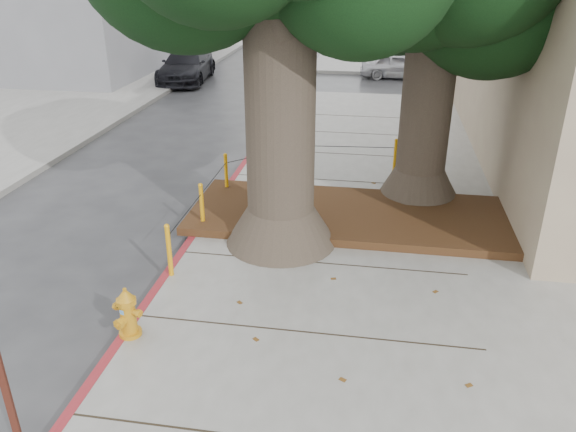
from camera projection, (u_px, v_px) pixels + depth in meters
name	position (u px, v px, depth m)	size (l,w,h in m)	color
ground	(269.00, 337.00, 8.10)	(140.00, 140.00, 0.00)	#28282B
sidewalk_far	(461.00, 45.00, 34.04)	(16.00, 20.00, 0.15)	slate
curb_red	(191.00, 243.00, 10.60)	(0.14, 26.00, 0.16)	maroon
planter_bed	(350.00, 215.00, 11.36)	(6.40, 2.60, 0.16)	black
bollard_ring	(268.00, 181.00, 11.86)	(3.79, 5.39, 0.95)	orange
fire_hydrant	(128.00, 313.00, 7.75)	(0.40, 0.39, 0.76)	orange
car_silver	(398.00, 65.00, 24.99)	(1.33, 3.30, 1.13)	#B8B8BD
car_dark	(187.00, 65.00, 24.40)	(1.88, 4.64, 1.35)	black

